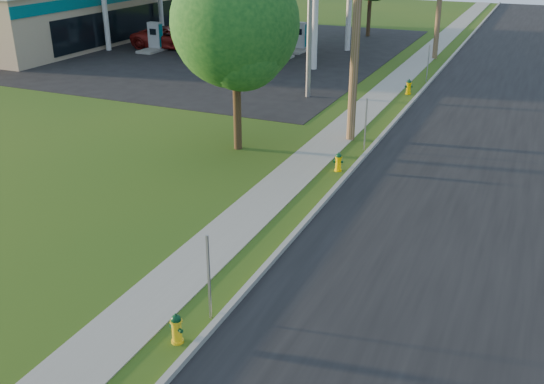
# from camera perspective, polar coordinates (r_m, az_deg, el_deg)

# --- Properties ---
(road) EXTENTS (8.00, 120.00, 0.02)m
(road) POSITION_cam_1_polar(r_m,az_deg,el_deg) (17.06, 16.82, -4.29)
(road) COLOR black
(road) RESTS_ON ground
(curb) EXTENTS (0.15, 120.00, 0.15)m
(curb) POSITION_cam_1_polar(r_m,az_deg,el_deg) (17.81, 4.09, -1.82)
(curb) COLOR gray
(curb) RESTS_ON ground
(sidewalk) EXTENTS (1.50, 120.00, 0.03)m
(sidewalk) POSITION_cam_1_polar(r_m,az_deg,el_deg) (18.43, -1.02, -1.05)
(sidewalk) COLOR #98968C
(sidewalk) RESTS_ON ground
(forecourt) EXTENTS (26.00, 28.00, 0.02)m
(forecourt) POSITION_cam_1_polar(r_m,az_deg,el_deg) (43.81, -6.54, 13.29)
(forecourt) COLOR black
(forecourt) RESTS_ON ground
(utility_pole_mid) EXTENTS (1.40, 0.32, 9.80)m
(utility_pole_mid) POSITION_cam_1_polar(r_m,az_deg,el_deg) (23.26, 8.02, 16.58)
(utility_pole_mid) COLOR brown
(utility_pole_mid) RESTS_ON ground
(sign_post_near) EXTENTS (0.05, 0.04, 2.00)m
(sign_post_near) POSITION_cam_1_polar(r_m,az_deg,el_deg) (12.81, -5.96, -8.04)
(sign_post_near) COLOR gray
(sign_post_near) RESTS_ON ground
(sign_post_mid) EXTENTS (0.05, 0.04, 2.00)m
(sign_post_mid) POSITION_cam_1_polar(r_m,az_deg,el_deg) (22.91, 8.80, 6.29)
(sign_post_mid) COLOR gray
(sign_post_mid) RESTS_ON ground
(sign_post_far) EXTENTS (0.05, 0.04, 2.00)m
(sign_post_far) POSITION_cam_1_polar(r_m,az_deg,el_deg) (34.50, 14.47, 11.63)
(sign_post_far) COLOR gray
(sign_post_far) RESTS_ON ground
(fuel_pump_nw) EXTENTS (1.20, 3.20, 1.90)m
(fuel_pump_nw) POSITION_cam_1_polar(r_m,az_deg,el_deg) (43.36, -10.89, 13.88)
(fuel_pump_nw) COLOR gray
(fuel_pump_nw) RESTS_ON ground
(fuel_pump_ne) EXTENTS (1.20, 3.20, 1.90)m
(fuel_pump_ne) POSITION_cam_1_polar(r_m,az_deg,el_deg) (39.02, 0.40, 13.25)
(fuel_pump_ne) COLOR gray
(fuel_pump_ne) RESTS_ON ground
(fuel_pump_sw) EXTENTS (1.20, 3.20, 1.90)m
(fuel_pump_sw) POSITION_cam_1_polar(r_m,az_deg,el_deg) (46.66, -8.06, 14.72)
(fuel_pump_sw) COLOR gray
(fuel_pump_sw) RESTS_ON ground
(fuel_pump_se) EXTENTS (1.20, 3.20, 1.90)m
(fuel_pump_se) POSITION_cam_1_polar(r_m,az_deg,el_deg) (42.66, 2.63, 14.11)
(fuel_pump_se) COLOR gray
(fuel_pump_se) RESTS_ON ground
(convenience_store) EXTENTS (10.40, 22.40, 4.25)m
(convenience_store) POSITION_cam_1_polar(r_m,az_deg,el_deg) (49.92, -18.08, 16.05)
(convenience_store) COLOR tan
(convenience_store) RESTS_ON ground
(tree_verge) EXTENTS (4.58, 4.58, 6.94)m
(tree_verge) POSITION_cam_1_polar(r_m,az_deg,el_deg) (21.98, -3.33, 15.07)
(tree_verge) COLOR #372917
(tree_verge) RESTS_ON ground
(hydrant_near) EXTENTS (0.35, 0.31, 0.68)m
(hydrant_near) POSITION_cam_1_polar(r_m,az_deg,el_deg) (12.57, -8.98, -12.56)
(hydrant_near) COLOR gold
(hydrant_near) RESTS_ON ground
(hydrant_mid) EXTENTS (0.35, 0.31, 0.67)m
(hydrant_mid) POSITION_cam_1_polar(r_m,az_deg,el_deg) (20.95, 6.27, 2.83)
(hydrant_mid) COLOR #FEC200
(hydrant_mid) RESTS_ON ground
(hydrant_far) EXTENTS (0.40, 0.36, 0.77)m
(hydrant_far) POSITION_cam_1_polar(r_m,az_deg,el_deg) (31.71, 12.74, 9.63)
(hydrant_far) COLOR #F1BB00
(hydrant_far) RESTS_ON ground
(car_red) EXTENTS (5.59, 3.09, 1.48)m
(car_red) POSITION_cam_1_polar(r_m,az_deg,el_deg) (44.01, -9.56, 14.14)
(car_red) COLOR maroon
(car_red) RESTS_ON ground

